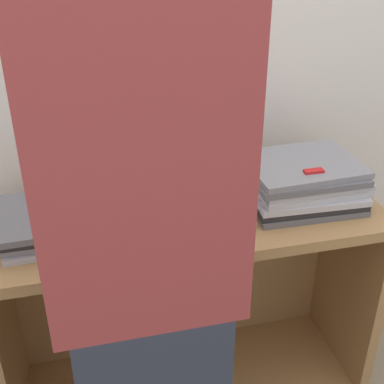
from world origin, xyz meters
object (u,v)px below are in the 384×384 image
object	(u,v)px
laptop_stack_left	(61,220)
laptop_stack_right	(302,182)
laptop_open	(183,191)
person	(146,288)

from	to	relation	value
laptop_stack_left	laptop_stack_right	bearing A→B (deg)	-0.11
laptop_open	laptop_stack_left	distance (m)	0.38
laptop_stack_left	person	distance (m)	0.50
laptop_open	person	world-z (taller)	person
person	laptop_open	bearing A→B (deg)	68.96
laptop_open	laptop_stack_left	xyz separation A→B (m)	(-0.37, -0.05, -0.02)
laptop_open	laptop_stack_right	bearing A→B (deg)	-8.40
laptop_stack_right	person	xyz separation A→B (m)	(-0.57, -0.46, 0.06)
laptop_open	person	distance (m)	0.55
person	laptop_stack_right	bearing A→B (deg)	38.69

